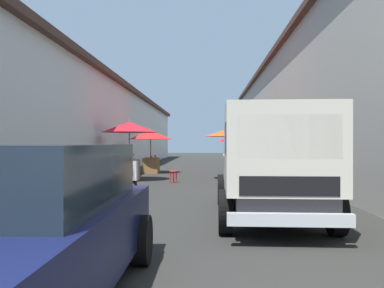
{
  "coord_description": "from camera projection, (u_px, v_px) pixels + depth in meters",
  "views": [
    {
      "loc": [
        -1.12,
        -0.46,
        1.46
      ],
      "look_at": [
        10.49,
        0.02,
        1.44
      ],
      "focal_mm": 37.2,
      "sensor_mm": 36.0,
      "label": 1
    }
  ],
  "objects": [
    {
      "name": "ground",
      "position": [
        196.0,
        183.0,
        14.62
      ],
      "size": [
        90.0,
        90.0,
        0.0
      ],
      "primitive_type": "plane",
      "color": "#282826"
    },
    {
      "name": "building_left_whitewash",
      "position": [
        28.0,
        125.0,
        17.17
      ],
      "size": [
        49.8,
        7.5,
        4.52
      ],
      "color": "silver",
      "rests_on": "ground"
    },
    {
      "name": "building_right_concrete",
      "position": [
        373.0,
        104.0,
        16.56
      ],
      "size": [
        49.8,
        7.5,
        6.16
      ],
      "color": "#A39E93",
      "rests_on": "ground"
    },
    {
      "name": "fruit_stall_far_left",
      "position": [
        129.0,
        135.0,
        15.48
      ],
      "size": [
        2.19,
        2.19,
        2.38
      ],
      "color": "#9E9EA3",
      "rests_on": "ground"
    },
    {
      "name": "fruit_stall_far_right",
      "position": [
        232.0,
        140.0,
        15.91
      ],
      "size": [
        2.25,
        2.25,
        2.18
      ],
      "color": "#9E9EA3",
      "rests_on": "ground"
    },
    {
      "name": "fruit_stall_near_left",
      "position": [
        239.0,
        140.0,
        20.13
      ],
      "size": [
        2.32,
        2.32,
        2.09
      ],
      "color": "#9E9EA3",
      "rests_on": "ground"
    },
    {
      "name": "fruit_stall_near_right",
      "position": [
        151.0,
        141.0,
        19.4
      ],
      "size": [
        2.19,
        2.19,
        2.17
      ],
      "color": "#9E9EA3",
      "rests_on": "ground"
    },
    {
      "name": "hatchback_car",
      "position": [
        21.0,
        225.0,
        3.51
      ],
      "size": [
        3.92,
        1.95,
        1.45
      ],
      "color": "#0F1438",
      "rests_on": "ground"
    },
    {
      "name": "delivery_truck",
      "position": [
        274.0,
        167.0,
        7.02
      ],
      "size": [
        4.95,
        2.04,
        2.08
      ],
      "color": "black",
      "rests_on": "ground"
    },
    {
      "name": "vendor_by_crates",
      "position": [
        256.0,
        154.0,
        18.64
      ],
      "size": [
        0.58,
        0.42,
        1.66
      ],
      "color": "#232328",
      "rests_on": "ground"
    },
    {
      "name": "parked_scooter",
      "position": [
        124.0,
        180.0,
        10.9
      ],
      "size": [
        1.68,
        0.54,
        1.14
      ],
      "color": "black",
      "rests_on": "ground"
    },
    {
      "name": "plastic_stool",
      "position": [
        173.0,
        174.0,
        14.73
      ],
      "size": [
        0.3,
        0.3,
        0.43
      ],
      "color": "red",
      "rests_on": "ground"
    }
  ]
}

